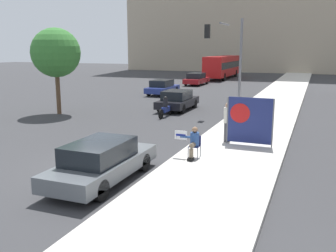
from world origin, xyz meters
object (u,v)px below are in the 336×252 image
jogger_on_sidewalk (227,122)px  car_on_road_distant (196,79)px  motorcycle_on_road (166,108)px  car_on_road_midblock (162,87)px  seated_protester (193,142)px  city_bus_on_road (223,66)px  car_on_road_nearest (177,100)px  protest_banner (249,120)px  traffic_light_pole (228,52)px  street_tree_near_curb (56,53)px  parked_car_curbside (102,161)px

jogger_on_sidewalk → car_on_road_distant: 27.54m
motorcycle_on_road → car_on_road_midblock: bearing=113.7°
jogger_on_sidewalk → car_on_road_midblock: bearing=-48.0°
seated_protester → jogger_on_sidewalk: 3.05m
car_on_road_midblock → city_bus_on_road: (0.70, 20.42, 1.11)m
seated_protester → car_on_road_nearest: car_on_road_nearest is taller
protest_banner → traffic_light_pole: bearing=110.1°
jogger_on_sidewalk → car_on_road_nearest: 9.78m
protest_banner → city_bus_on_road: size_ratio=0.17×
seated_protester → traffic_light_pole: bearing=106.3°
car_on_road_midblock → city_bus_on_road: bearing=88.0°
city_bus_on_road → street_tree_near_curb: (-3.08, -32.39, 2.14)m
parked_car_curbside → car_on_road_nearest: 14.56m
protest_banner → car_on_road_midblock: protest_banner is taller
traffic_light_pole → parked_car_curbside: size_ratio=1.27×
parked_car_curbside → jogger_on_sidewalk: bearing=66.5°
protest_banner → traffic_light_pole: size_ratio=0.35×
car_on_road_distant → city_bus_on_road: (0.55, 10.44, 1.10)m
car_on_road_nearest → car_on_road_distant: car_on_road_distant is taller
city_bus_on_road → parked_car_curbside: bearing=-81.5°
car_on_road_nearest → car_on_road_midblock: car_on_road_nearest is taller
motorcycle_on_road → city_bus_on_road: bearing=97.2°
jogger_on_sidewalk → street_tree_near_curb: size_ratio=0.32×
car_on_road_distant → city_bus_on_road: 10.51m
car_on_road_nearest → city_bus_on_road: city_bus_on_road is taller
street_tree_near_curb → parked_car_curbside: bearing=-46.7°
seated_protester → car_on_road_nearest: 12.12m
car_on_road_nearest → protest_banner: bearing=-52.9°
seated_protester → protest_banner: protest_banner is taller
jogger_on_sidewalk → car_on_road_midblock: size_ratio=0.40×
car_on_road_nearest → city_bus_on_road: size_ratio=0.35×
parked_car_curbside → city_bus_on_road: (-6.35, 42.40, 1.11)m
jogger_on_sidewalk → city_bus_on_road: size_ratio=0.15×
seated_protester → jogger_on_sidewalk: jogger_on_sidewalk is taller
jogger_on_sidewalk → car_on_road_midblock: (-9.73, 15.84, -0.36)m
jogger_on_sidewalk → motorcycle_on_road: jogger_on_sidewalk is taller
jogger_on_sidewalk → protest_banner: protest_banner is taller
seated_protester → car_on_road_distant: (-8.96, 28.79, -0.09)m
seated_protester → motorcycle_on_road: (-4.54, 8.40, -0.24)m
protest_banner → car_on_road_distant: size_ratio=0.44×
car_on_road_distant → motorcycle_on_road: size_ratio=2.15×
protest_banner → traffic_light_pole: traffic_light_pole is taller
motorcycle_on_road → parked_car_curbside: bearing=-77.9°
car_on_road_distant → city_bus_on_road: bearing=87.0°
parked_car_curbside → motorcycle_on_road: bearing=102.1°
seated_protester → street_tree_near_curb: size_ratio=0.22×
seated_protester → street_tree_near_curb: bearing=159.5°
car_on_road_distant → protest_banner: bearing=-67.9°
seated_protester → protest_banner: (1.62, 2.68, 0.45)m
protest_banner → street_tree_near_curb: street_tree_near_curb is taller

